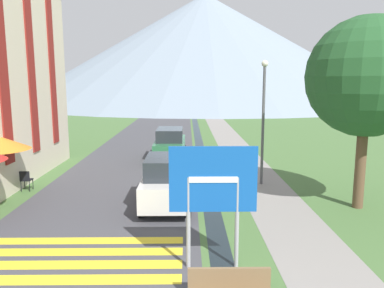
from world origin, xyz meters
TOP-DOWN VIEW (x-y plane):
  - ground_plane at (0.00, 20.00)m, footprint 160.00×160.00m
  - road at (-2.50, 30.00)m, footprint 6.40×60.00m
  - footpath at (3.60, 30.00)m, footprint 2.20×60.00m
  - drainage_channel at (1.20, 30.00)m, footprint 0.60×60.00m
  - crosswalk_marking at (-2.50, 3.98)m, footprint 5.44×2.54m
  - mountain_distant at (4.27, 80.63)m, footprint 80.99×80.99m
  - road_sign at (0.95, 3.49)m, footprint 2.05×0.11m
  - parked_car_near at (-0.40, 8.07)m, footprint 1.74×3.88m
  - parked_car_far at (-0.64, 16.23)m, footprint 1.79×4.34m
  - cafe_chair_far_right at (-6.24, 9.96)m, footprint 0.40×0.40m
  - streetlamp at (3.58, 10.95)m, footprint 0.28×0.28m
  - tree_by_path at (6.39, 7.78)m, footprint 4.05×4.05m

SIDE VIEW (x-z plane):
  - ground_plane at x=0.00m, z-range 0.00..0.00m
  - drainage_channel at x=1.20m, z-range 0.00..0.00m
  - road at x=-2.50m, z-range 0.00..0.01m
  - footpath at x=3.60m, z-range 0.00..0.01m
  - crosswalk_marking at x=-2.50m, z-range 0.00..0.01m
  - cafe_chair_far_right at x=-6.24m, z-range 0.09..0.94m
  - parked_car_near at x=-0.40m, z-range 0.00..1.82m
  - parked_car_far at x=-0.64m, z-range 0.00..1.82m
  - road_sign at x=0.95m, z-range 0.47..3.42m
  - streetlamp at x=3.58m, z-range 0.48..5.79m
  - tree_by_path at x=6.39m, z-range 1.26..7.86m
  - mountain_distant at x=4.27m, z-range 0.00..23.48m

